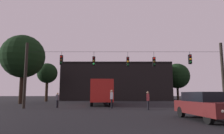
# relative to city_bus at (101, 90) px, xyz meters

# --- Properties ---
(ground_plane) EXTENTS (168.00, 168.00, 0.00)m
(ground_plane) POSITION_rel_city_bus_xyz_m (2.72, 3.17, -1.87)
(ground_plane) COLOR black
(ground_plane) RESTS_ON ground
(overhead_signal_span) EXTENTS (19.74, 0.44, 6.48)m
(overhead_signal_span) POSITION_rel_city_bus_xyz_m (2.77, -7.22, 1.87)
(overhead_signal_span) COLOR black
(overhead_signal_span) RESTS_ON ground
(city_bus) EXTENTS (3.42, 11.17, 3.00)m
(city_bus) POSITION_rel_city_bus_xyz_m (0.00, 0.00, 0.00)
(city_bus) COLOR #B21E19
(city_bus) RESTS_ON ground
(car_near_right) EXTENTS (2.26, 4.48, 1.52)m
(car_near_right) POSITION_rel_city_bus_xyz_m (6.68, -15.57, -1.07)
(car_near_right) COLOR #511919
(car_near_right) RESTS_ON ground
(pedestrian_crossing_left) EXTENTS (0.31, 0.40, 1.62)m
(pedestrian_crossing_left) POSITION_rel_city_bus_xyz_m (4.71, -8.87, -0.95)
(pedestrian_crossing_left) COLOR black
(pedestrian_crossing_left) RESTS_ON ground
(pedestrian_crossing_center) EXTENTS (0.30, 0.40, 1.51)m
(pedestrian_crossing_center) POSITION_rel_city_bus_xyz_m (-4.07, -6.11, -1.02)
(pedestrian_crossing_center) COLOR black
(pedestrian_crossing_center) RESTS_ON ground
(pedestrian_crossing_right) EXTENTS (0.30, 0.40, 1.79)m
(pedestrian_crossing_right) POSITION_rel_city_bus_xyz_m (1.49, -7.04, -0.84)
(pedestrian_crossing_right) COLOR black
(pedestrian_crossing_right) RESTS_ON ground
(corner_building) EXTENTS (22.51, 13.05, 7.83)m
(corner_building) POSITION_rel_city_bus_xyz_m (2.38, 19.20, 2.05)
(corner_building) COLOR black
(corner_building) RESTS_ON ground
(tree_left_silhouette) EXTENTS (5.73, 5.73, 8.32)m
(tree_left_silhouette) POSITION_rel_city_bus_xyz_m (16.49, 18.72, 3.57)
(tree_left_silhouette) COLOR black
(tree_left_silhouette) RESTS_ON ground
(tree_behind_building) EXTENTS (3.73, 3.73, 7.07)m
(tree_behind_building) POSITION_rel_city_bus_xyz_m (-10.56, 10.10, 3.28)
(tree_behind_building) COLOR #2D2116
(tree_behind_building) RESTS_ON ground
(tree_right_far) EXTENTS (6.19, 6.19, 9.86)m
(tree_right_far) POSITION_rel_city_bus_xyz_m (-11.37, 1.56, 4.88)
(tree_right_far) COLOR black
(tree_right_far) RESTS_ON ground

